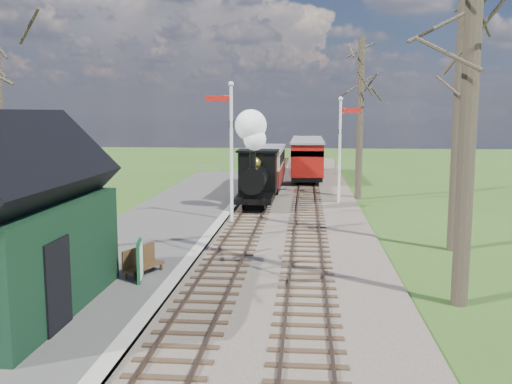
{
  "coord_description": "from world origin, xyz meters",
  "views": [
    {
      "loc": [
        2.54,
        -8.51,
        4.91
      ],
      "look_at": [
        0.46,
        14.99,
        1.6
      ],
      "focal_mm": 40.0,
      "sensor_mm": 36.0,
      "label": 1
    }
  ],
  "objects_px": {
    "station_shed": "(12,226)",
    "red_carriage_b": "(307,154)",
    "person": "(93,266)",
    "red_carriage_a": "(307,160)",
    "locomotive": "(256,166)",
    "coach": "(265,166)",
    "sign_board": "(140,261)",
    "semaphore_far": "(341,142)",
    "bench": "(141,261)",
    "semaphore_near": "(230,142)"
  },
  "relations": [
    {
      "from": "locomotive",
      "to": "person",
      "type": "relative_size",
      "value": 3.93
    },
    {
      "from": "red_carriage_a",
      "to": "semaphore_near",
      "type": "bearing_deg",
      "value": -102.66
    },
    {
      "from": "red_carriage_b",
      "to": "sign_board",
      "type": "xyz_separation_m",
      "value": [
        -4.68,
        -29.82,
        -0.84
      ]
    },
    {
      "from": "semaphore_far",
      "to": "coach",
      "type": "xyz_separation_m",
      "value": [
        -4.37,
        4.1,
        -1.73
      ]
    },
    {
      "from": "semaphore_near",
      "to": "station_shed",
      "type": "bearing_deg",
      "value": -106.38
    },
    {
      "from": "coach",
      "to": "red_carriage_a",
      "type": "height_order",
      "value": "coach"
    },
    {
      "from": "coach",
      "to": "semaphore_near",
      "type": "bearing_deg",
      "value": -94.35
    },
    {
      "from": "red_carriage_a",
      "to": "red_carriage_b",
      "type": "distance_m",
      "value": 5.5
    },
    {
      "from": "station_shed",
      "to": "coach",
      "type": "bearing_deg",
      "value": 79.0
    },
    {
      "from": "red_carriage_a",
      "to": "coach",
      "type": "bearing_deg",
      "value": -117.97
    },
    {
      "from": "red_carriage_b",
      "to": "bench",
      "type": "bearing_deg",
      "value": -99.42
    },
    {
      "from": "semaphore_near",
      "to": "red_carriage_b",
      "type": "height_order",
      "value": "semaphore_near"
    },
    {
      "from": "person",
      "to": "coach",
      "type": "bearing_deg",
      "value": 15.38
    },
    {
      "from": "semaphore_far",
      "to": "bench",
      "type": "height_order",
      "value": "semaphore_far"
    },
    {
      "from": "sign_board",
      "to": "red_carriage_b",
      "type": "bearing_deg",
      "value": 81.09
    },
    {
      "from": "semaphore_near",
      "to": "red_carriage_a",
      "type": "relative_size",
      "value": 1.11
    },
    {
      "from": "semaphore_far",
      "to": "bench",
      "type": "xyz_separation_m",
      "value": [
        -6.61,
        -14.65,
        -2.77
      ]
    },
    {
      "from": "sign_board",
      "to": "red_carriage_a",
      "type": "bearing_deg",
      "value": 79.11
    },
    {
      "from": "locomotive",
      "to": "coach",
      "type": "distance_m",
      "value": 6.1
    },
    {
      "from": "station_shed",
      "to": "locomotive",
      "type": "distance_m",
      "value": 16.6
    },
    {
      "from": "semaphore_far",
      "to": "coach",
      "type": "bearing_deg",
      "value": 136.82
    },
    {
      "from": "station_shed",
      "to": "red_carriage_b",
      "type": "distance_m",
      "value": 33.23
    },
    {
      "from": "station_shed",
      "to": "coach",
      "type": "distance_m",
      "value": 22.53
    },
    {
      "from": "red_carriage_a",
      "to": "bench",
      "type": "height_order",
      "value": "red_carriage_a"
    },
    {
      "from": "station_shed",
      "to": "red_carriage_b",
      "type": "relative_size",
      "value": 1.13
    },
    {
      "from": "person",
      "to": "locomotive",
      "type": "bearing_deg",
      "value": 11.76
    },
    {
      "from": "semaphore_near",
      "to": "locomotive",
      "type": "relative_size",
      "value": 1.28
    },
    {
      "from": "sign_board",
      "to": "person",
      "type": "relative_size",
      "value": 0.95
    },
    {
      "from": "locomotive",
      "to": "red_carriage_b",
      "type": "height_order",
      "value": "locomotive"
    },
    {
      "from": "red_carriage_a",
      "to": "red_carriage_b",
      "type": "relative_size",
      "value": 1.0
    },
    {
      "from": "coach",
      "to": "sign_board",
      "type": "xyz_separation_m",
      "value": [
        -2.08,
        -19.42,
        -0.84
      ]
    },
    {
      "from": "semaphore_far",
      "to": "red_carriage_a",
      "type": "distance_m",
      "value": 9.33
    },
    {
      "from": "sign_board",
      "to": "locomotive",
      "type": "bearing_deg",
      "value": 81.21
    },
    {
      "from": "coach",
      "to": "red_carriage_b",
      "type": "xyz_separation_m",
      "value": [
        2.6,
        10.4,
        -0.0
      ]
    },
    {
      "from": "person",
      "to": "semaphore_far",
      "type": "bearing_deg",
      "value": -0.79
    },
    {
      "from": "coach",
      "to": "person",
      "type": "distance_m",
      "value": 20.47
    },
    {
      "from": "red_carriage_b",
      "to": "person",
      "type": "height_order",
      "value": "red_carriage_b"
    },
    {
      "from": "locomotive",
      "to": "red_carriage_a",
      "type": "height_order",
      "value": "locomotive"
    },
    {
      "from": "coach",
      "to": "semaphore_far",
      "type": "bearing_deg",
      "value": -43.18
    },
    {
      "from": "locomotive",
      "to": "red_carriage_a",
      "type": "xyz_separation_m",
      "value": [
        2.61,
        10.96,
        -0.6
      ]
    },
    {
      "from": "person",
      "to": "red_carriage_a",
      "type": "bearing_deg",
      "value": 11.32
    },
    {
      "from": "station_shed",
      "to": "red_carriage_a",
      "type": "xyz_separation_m",
      "value": [
        6.9,
        27.0,
        -0.65
      ]
    },
    {
      "from": "station_shed",
      "to": "locomotive",
      "type": "bearing_deg",
      "value": 75.04
    },
    {
      "from": "semaphore_far",
      "to": "person",
      "type": "height_order",
      "value": "semaphore_far"
    },
    {
      "from": "locomotive",
      "to": "coach",
      "type": "bearing_deg",
      "value": 89.89
    },
    {
      "from": "station_shed",
      "to": "person",
      "type": "distance_m",
      "value": 2.66
    },
    {
      "from": "locomotive",
      "to": "coach",
      "type": "relative_size",
      "value": 0.62
    },
    {
      "from": "red_carriage_a",
      "to": "semaphore_far",
      "type": "bearing_deg",
      "value": -78.85
    },
    {
      "from": "semaphore_far",
      "to": "locomotive",
      "type": "relative_size",
      "value": 1.18
    },
    {
      "from": "sign_board",
      "to": "person",
      "type": "xyz_separation_m",
      "value": [
        -1.04,
        -0.8,
        0.03
      ]
    }
  ]
}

